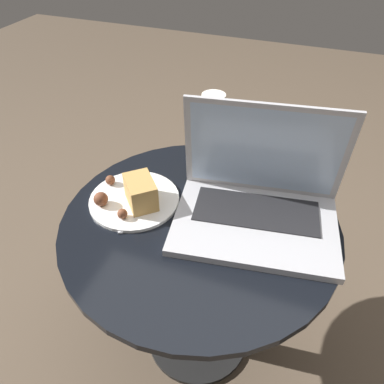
# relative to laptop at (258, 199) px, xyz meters

# --- Properties ---
(ground_plane) EXTENTS (6.00, 6.00, 0.00)m
(ground_plane) POSITION_rel_laptop_xyz_m (-0.12, -0.06, -0.60)
(ground_plane) COLOR brown
(table) EXTENTS (0.67, 0.67, 0.54)m
(table) POSITION_rel_laptop_xyz_m (-0.12, -0.06, -0.19)
(table) COLOR black
(table) RESTS_ON ground_plane
(napkin) EXTENTS (0.17, 0.14, 0.00)m
(napkin) POSITION_rel_laptop_xyz_m (-0.30, -0.02, -0.05)
(napkin) COLOR #B7332D
(napkin) RESTS_ON table
(laptop) EXTENTS (0.41, 0.31, 0.27)m
(laptop) POSITION_rel_laptop_xyz_m (0.00, 0.00, 0.00)
(laptop) COLOR #B2B2B7
(laptop) RESTS_ON table
(beer_glass) EXTENTS (0.06, 0.06, 0.25)m
(beer_glass) POSITION_rel_laptop_xyz_m (-0.15, 0.11, 0.07)
(beer_glass) COLOR gold
(beer_glass) RESTS_ON table
(snack_plate) EXTENTS (0.23, 0.23, 0.08)m
(snack_plate) POSITION_rel_laptop_xyz_m (-0.30, -0.06, -0.03)
(snack_plate) COLOR white
(snack_plate) RESTS_ON table
(fork) EXTENTS (0.09, 0.16, 0.00)m
(fork) POSITION_rel_laptop_xyz_m (-0.32, -0.08, -0.05)
(fork) COLOR silver
(fork) RESTS_ON table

